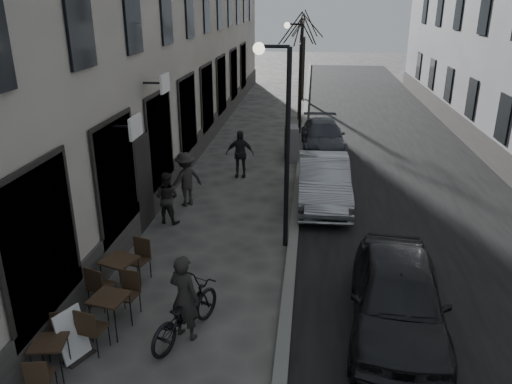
% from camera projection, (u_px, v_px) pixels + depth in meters
% --- Properties ---
extents(road, '(7.30, 60.00, 0.00)m').
position_uv_depth(road, '(386.00, 146.00, 21.90)').
color(road, black).
rests_on(road, ground).
extents(kerb, '(0.25, 60.00, 0.12)m').
position_uv_depth(kerb, '(302.00, 143.00, 22.26)').
color(kerb, slate).
rests_on(kerb, ground).
extents(streetlamp_near, '(0.90, 0.28, 5.09)m').
position_uv_depth(streetlamp_near, '(281.00, 126.00, 11.91)').
color(streetlamp_near, black).
rests_on(streetlamp_near, ground).
extents(streetlamp_far, '(0.90, 0.28, 5.09)m').
position_uv_depth(streetlamp_far, '(298.00, 66.00, 23.04)').
color(streetlamp_far, black).
rests_on(streetlamp_far, ground).
extents(tree_near, '(2.40, 2.40, 5.70)m').
position_uv_depth(tree_near, '(302.00, 29.00, 25.28)').
color(tree_near, black).
rests_on(tree_near, ground).
extents(tree_far, '(2.40, 2.40, 5.70)m').
position_uv_depth(tree_far, '(304.00, 24.00, 30.85)').
color(tree_far, black).
rests_on(tree_far, ground).
extents(bistro_set_a, '(0.64, 1.39, 0.80)m').
position_uv_depth(bistro_set_a, '(51.00, 355.00, 8.35)').
color(bistro_set_a, black).
rests_on(bistro_set_a, ground).
extents(bistro_set_b, '(0.74, 1.61, 0.92)m').
position_uv_depth(bistro_set_b, '(110.00, 311.00, 9.44)').
color(bistro_set_b, black).
rests_on(bistro_set_b, ground).
extents(bistro_set_c, '(0.95, 1.68, 0.96)m').
position_uv_depth(bistro_set_c, '(120.00, 272.00, 10.73)').
color(bistro_set_c, black).
rests_on(bistro_set_c, ground).
extents(sign_board, '(0.53, 0.62, 0.96)m').
position_uv_depth(sign_board, '(74.00, 340.00, 8.77)').
color(sign_board, black).
rests_on(sign_board, ground).
extents(utility_cabinet, '(0.62, 0.97, 1.37)m').
position_uv_depth(utility_cabinet, '(291.00, 143.00, 19.78)').
color(utility_cabinet, slate).
rests_on(utility_cabinet, ground).
extents(bicycle, '(1.40, 2.09, 1.04)m').
position_uv_depth(bicycle, '(185.00, 312.00, 9.30)').
color(bicycle, black).
rests_on(bicycle, ground).
extents(cyclist_rider, '(0.73, 0.62, 1.70)m').
position_uv_depth(cyclist_rider, '(184.00, 297.00, 9.19)').
color(cyclist_rider, black).
rests_on(cyclist_rider, ground).
extents(pedestrian_near, '(0.84, 0.71, 1.50)m').
position_uv_depth(pedestrian_near, '(167.00, 198.00, 14.12)').
color(pedestrian_near, black).
rests_on(pedestrian_near, ground).
extents(pedestrian_mid, '(1.23, 1.21, 1.69)m').
position_uv_depth(pedestrian_mid, '(186.00, 179.00, 15.30)').
color(pedestrian_mid, '#292624').
rests_on(pedestrian_mid, ground).
extents(pedestrian_far, '(1.01, 0.44, 1.70)m').
position_uv_depth(pedestrian_far, '(240.00, 154.00, 17.84)').
color(pedestrian_far, black).
rests_on(pedestrian_far, ground).
extents(car_near, '(2.14, 4.47, 1.47)m').
position_uv_depth(car_near, '(398.00, 297.00, 9.40)').
color(car_near, black).
rests_on(car_near, ground).
extents(car_mid, '(1.66, 4.45, 1.45)m').
position_uv_depth(car_mid, '(323.00, 181.00, 15.50)').
color(car_mid, gray).
rests_on(car_mid, ground).
extents(car_far, '(2.01, 4.39, 1.24)m').
position_uv_depth(car_far, '(323.00, 136.00, 21.09)').
color(car_far, '#35373F').
rests_on(car_far, ground).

